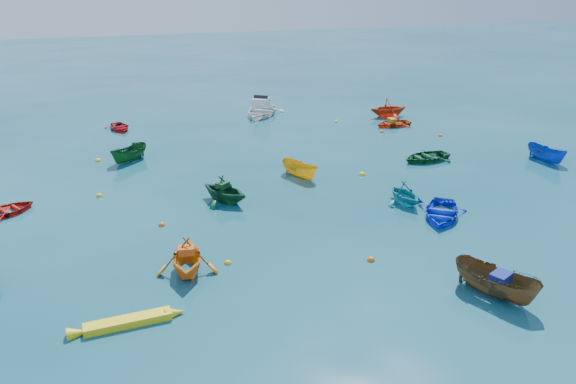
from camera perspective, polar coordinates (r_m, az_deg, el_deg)
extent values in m
plane|color=#0A3F49|center=(24.72, 3.29, -5.08)|extent=(160.00, 160.00, 0.00)
imported|color=#513A1D|center=(22.30, 20.17, -9.84)|extent=(2.62, 3.52, 1.28)
imported|color=#1130D6|center=(28.01, 15.25, -2.45)|extent=(3.85, 4.08, 0.69)
imported|color=orange|center=(22.82, -10.14, -7.93)|extent=(2.87, 3.21, 1.51)
imported|color=gold|center=(32.07, 1.22, 1.56)|extent=(2.08, 2.86, 1.04)
imported|color=#0F4323|center=(35.83, 13.81, 3.16)|extent=(3.45, 2.71, 0.65)
imported|color=teal|center=(29.16, 11.67, -1.10)|extent=(2.37, 2.65, 1.26)
imported|color=#AC150E|center=(30.62, -26.59, -1.96)|extent=(3.27, 3.00, 0.55)
imported|color=#104524|center=(28.92, -6.44, -0.96)|extent=(3.60, 3.67, 1.47)
imported|color=#B9390F|center=(43.05, 10.60, 6.62)|extent=(2.94, 2.23, 0.57)
imported|color=#0D39A4|center=(38.20, 24.66, 2.92)|extent=(1.52, 2.88, 1.06)
imported|color=#A00D13|center=(43.17, -16.72, 6.10)|extent=(2.42, 2.95, 0.53)
imported|color=#BD3311|center=(45.67, 10.12, 7.55)|extent=(3.02, 2.61, 1.58)
imported|color=#11491D|center=(36.03, -15.75, 3.07)|extent=(2.75, 2.64, 1.07)
imported|color=silver|center=(45.51, -2.74, 7.82)|extent=(4.97, 5.39, 1.51)
cube|color=navy|center=(21.84, 20.80, -8.13)|extent=(0.92, 0.84, 0.36)
cube|color=#D35415|center=(22.42, -10.29, -5.86)|extent=(0.68, 0.56, 0.30)
cube|color=#104019|center=(28.65, -6.66, 0.71)|extent=(0.78, 0.75, 0.30)
cube|color=#C07113|center=(42.89, 10.53, 7.17)|extent=(0.53, 0.67, 0.30)
sphere|color=gold|center=(23.13, -6.12, -7.23)|extent=(0.30, 0.30, 0.30)
sphere|color=#E3580C|center=(23.47, 8.42, -6.89)|extent=(0.33, 0.33, 0.33)
sphere|color=yellow|center=(31.01, -18.62, -0.41)|extent=(0.33, 0.33, 0.33)
sphere|color=#F5530D|center=(26.82, -12.70, -3.34)|extent=(0.31, 0.31, 0.31)
sphere|color=yellow|center=(32.64, 7.54, 1.74)|extent=(0.36, 0.36, 0.36)
sphere|color=#EB5C0C|center=(41.18, 15.22, 5.50)|extent=(0.30, 0.30, 0.30)
sphere|color=yellow|center=(36.55, -18.74, 2.99)|extent=(0.36, 0.36, 0.36)
sphere|color=#D7600B|center=(41.22, 9.52, 6.00)|extent=(0.29, 0.29, 0.29)
sphere|color=yellow|center=(43.52, 4.91, 7.09)|extent=(0.30, 0.30, 0.30)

